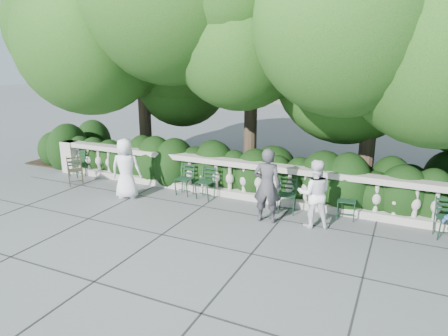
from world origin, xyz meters
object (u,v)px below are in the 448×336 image
at_px(chair_f, 447,241).
at_px(chair_weathered, 77,186).
at_px(chair_e, 345,221).
at_px(chair_d, 182,196).
at_px(person_woman_grey, 267,186).
at_px(person_casual_man, 314,194).
at_px(chair_a, 74,177).
at_px(person_businessman, 126,169).
at_px(chair_b, 202,200).
at_px(chair_c, 285,215).

relative_size(chair_f, chair_weathered, 1.00).
distance_m(chair_e, chair_weathered, 7.38).
height_order(chair_d, chair_f, same).
bearing_deg(person_woman_grey, chair_weathered, -7.63).
relative_size(chair_d, chair_e, 1.00).
xyz_separation_m(chair_weathered, person_casual_man, (6.74, 0.09, 0.75)).
bearing_deg(chair_a, chair_f, 8.15).
xyz_separation_m(chair_a, chair_f, (10.14, -0.14, 0.00)).
bearing_deg(person_businessman, chair_b, -179.43).
bearing_deg(chair_a, chair_c, 7.38).
xyz_separation_m(chair_e, person_businessman, (-5.44, -0.80, 0.79)).
bearing_deg(chair_weathered, person_casual_man, -48.20).
bearing_deg(person_casual_man, person_woman_grey, -10.18).
height_order(chair_b, person_woman_grey, person_woman_grey).
xyz_separation_m(chair_b, chair_weathered, (-3.78, -0.53, 0.00)).
bearing_deg(chair_d, person_casual_man, -5.92).
distance_m(chair_a, person_casual_man, 7.57).
relative_size(chair_a, person_woman_grey, 0.50).
bearing_deg(chair_e, chair_a, 175.28).
xyz_separation_m(chair_b, chair_c, (2.24, -0.07, 0.00)).
height_order(chair_e, chair_f, same).
height_order(chair_b, person_businessman, person_businessman).
distance_m(chair_a, chair_e, 8.12).
bearing_deg(person_casual_man, chair_e, -156.22).
bearing_deg(person_casual_man, chair_d, -27.05).
xyz_separation_m(chair_a, person_woman_grey, (6.50, -0.73, 0.84)).
bearing_deg(chair_b, chair_c, 3.20).
xyz_separation_m(chair_c, chair_weathered, (-6.02, -0.46, 0.00)).
relative_size(chair_f, person_woman_grey, 0.50).
bearing_deg(chair_c, chair_e, 0.54).
xyz_separation_m(chair_d, person_businessman, (-1.24, -0.69, 0.79)).
relative_size(chair_weathered, person_casual_man, 0.56).
bearing_deg(chair_weathered, chair_a, 90.71).
height_order(chair_c, person_businessman, person_businessman).
xyz_separation_m(chair_a, person_businessman, (2.68, -0.78, 0.79)).
xyz_separation_m(chair_a, chair_d, (3.91, -0.09, 0.00)).
height_order(chair_f, chair_weathered, same).
bearing_deg(chair_c, chair_d, 169.84).
relative_size(chair_c, person_woman_grey, 0.50).
height_order(chair_weathered, person_woman_grey, person_woman_grey).
relative_size(chair_d, chair_f, 1.00).
bearing_deg(person_casual_man, chair_weathered, -18.84).
distance_m(chair_b, person_woman_grey, 2.21).
height_order(chair_a, chair_b, same).
relative_size(chair_a, person_casual_man, 0.56).
bearing_deg(chair_d, person_businessman, -149.28).
distance_m(person_woman_grey, person_casual_man, 1.03).
distance_m(chair_c, chair_f, 3.35).
distance_m(chair_e, person_businessman, 5.55).
xyz_separation_m(chair_c, chair_e, (1.33, 0.20, 0.00)).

